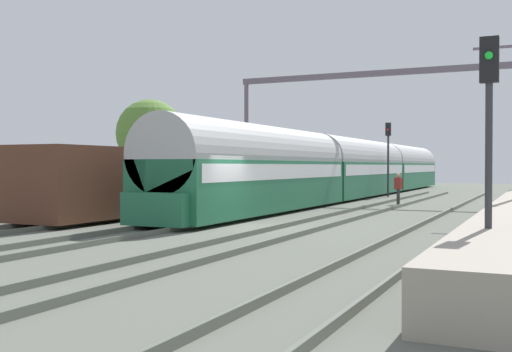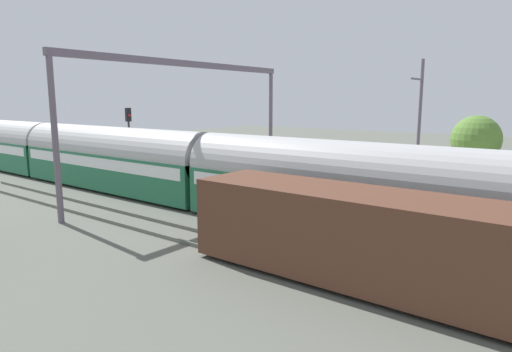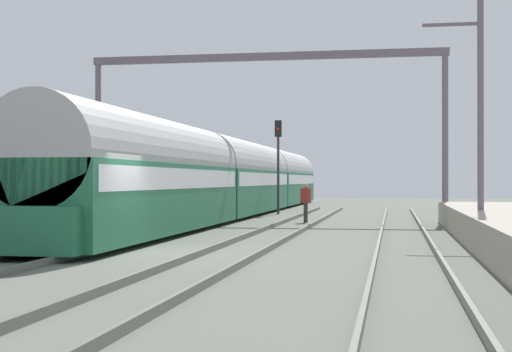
% 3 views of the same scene
% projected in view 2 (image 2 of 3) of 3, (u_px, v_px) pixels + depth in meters
% --- Properties ---
extents(track_far_west, '(1.52, 60.00, 0.16)m').
position_uv_depth(track_far_west, '(482.00, 312.00, 11.71)').
color(track_far_west, '#5D6156').
rests_on(track_far_west, ground).
extents(track_west, '(1.51, 60.00, 0.16)m').
position_uv_depth(track_west, '(508.00, 266.00, 14.99)').
color(track_west, '#5D6156').
rests_on(track_west, ground).
extents(platform, '(4.40, 28.00, 0.90)m').
position_uv_depth(platform, '(504.00, 190.00, 25.68)').
color(platform, '#A39989').
rests_on(platform, ground).
extents(passenger_train, '(2.93, 49.20, 3.82)m').
position_uv_depth(passenger_train, '(113.00, 159.00, 27.92)').
color(passenger_train, '#236B47').
rests_on(passenger_train, ground).
extents(freight_car, '(2.80, 13.00, 2.70)m').
position_uv_depth(freight_car, '(389.00, 243.00, 13.03)').
color(freight_car, '#563323').
rests_on(freight_car, ground).
extents(person_crossing, '(0.46, 0.39, 1.73)m').
position_uv_depth(person_crossing, '(246.00, 176.00, 27.11)').
color(person_crossing, '#343434').
rests_on(person_crossing, ground).
extents(railway_signal_far, '(0.36, 0.30, 5.10)m').
position_uv_depth(railway_signal_far, '(129.00, 136.00, 29.73)').
color(railway_signal_far, '#2D2D33').
rests_on(railway_signal_far, ground).
extents(catenary_gantry, '(17.00, 0.28, 7.86)m').
position_uv_depth(catenary_gantry, '(188.00, 94.00, 26.08)').
color(catenary_gantry, slate).
rests_on(catenary_gantry, ground).
extents(catenary_pole_east_mid, '(1.90, 0.20, 8.00)m').
position_uv_depth(catenary_pole_east_mid, '(419.00, 125.00, 26.70)').
color(catenary_pole_east_mid, slate).
rests_on(catenary_pole_east_mid, ground).
extents(tree_east_background, '(3.24, 3.24, 4.61)m').
position_uv_depth(tree_east_background, '(476.00, 140.00, 29.94)').
color(tree_east_background, '#4C3826').
rests_on(tree_east_background, ground).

